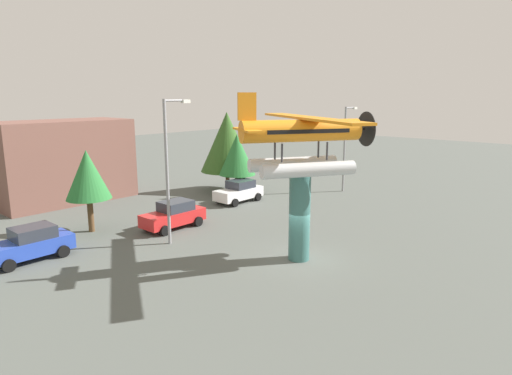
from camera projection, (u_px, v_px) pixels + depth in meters
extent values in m
plane|color=#515651|center=(299.00, 259.00, 23.13)|extent=(140.00, 140.00, 0.00)
cylinder|color=#386B66|center=(299.00, 217.00, 22.66)|extent=(1.10, 1.10, 4.58)
cylinder|color=silver|center=(309.00, 170.00, 21.18)|extent=(4.48, 3.06, 0.70)
cylinder|color=#333338|center=(327.00, 151.00, 21.84)|extent=(0.14, 0.14, 0.90)
cylinder|color=#333338|center=(282.00, 153.00, 21.13)|extent=(0.14, 0.14, 0.90)
cylinder|color=silver|center=(293.00, 164.00, 23.05)|extent=(4.48, 3.06, 0.70)
cylinder|color=#333338|center=(318.00, 149.00, 22.77)|extent=(0.14, 0.14, 0.90)
cylinder|color=#333338|center=(275.00, 150.00, 22.06)|extent=(0.14, 0.14, 0.90)
cylinder|color=orange|center=(301.00, 131.00, 21.75)|extent=(5.89, 4.12, 1.10)
cube|color=black|center=(305.00, 131.00, 21.81)|extent=(4.31, 3.20, 0.20)
cone|color=#262628|center=(359.00, 129.00, 22.71)|extent=(1.05, 1.11, 0.88)
cylinder|color=black|center=(366.00, 129.00, 22.82)|extent=(0.96, 1.57, 1.80)
cube|color=orange|center=(309.00, 118.00, 21.74)|extent=(6.28, 9.49, 0.12)
cube|color=orange|center=(247.00, 130.00, 20.90)|extent=(2.04, 2.76, 0.10)
cube|color=orange|center=(247.00, 106.00, 20.67)|extent=(0.83, 0.56, 1.30)
cube|color=#2847B7|center=(29.00, 247.00, 22.87)|extent=(4.20, 1.70, 0.80)
cube|color=#2D333D|center=(33.00, 232.00, 22.90)|extent=(2.00, 1.56, 0.64)
cylinder|color=black|center=(9.00, 266.00, 21.38)|extent=(0.64, 0.22, 0.64)
cylinder|color=black|center=(49.00, 244.00, 24.52)|extent=(0.64, 0.22, 0.64)
cylinder|color=black|center=(63.00, 251.00, 23.36)|extent=(0.64, 0.22, 0.64)
cube|color=red|center=(173.00, 217.00, 28.42)|extent=(4.20, 1.70, 0.80)
cube|color=#2D333D|center=(176.00, 206.00, 28.45)|extent=(2.00, 1.56, 0.64)
cylinder|color=black|center=(148.00, 225.00, 28.10)|extent=(0.64, 0.22, 0.64)
cylinder|color=black|center=(165.00, 231.00, 26.93)|extent=(0.64, 0.22, 0.64)
cylinder|color=black|center=(181.00, 216.00, 30.07)|extent=(0.64, 0.22, 0.64)
cylinder|color=black|center=(198.00, 221.00, 28.90)|extent=(0.64, 0.22, 0.64)
cube|color=white|center=(239.00, 193.00, 35.41)|extent=(4.20, 1.70, 0.80)
cube|color=#2D333D|center=(241.00, 184.00, 35.44)|extent=(2.00, 1.56, 0.64)
cylinder|color=black|center=(219.00, 199.00, 35.09)|extent=(0.64, 0.22, 0.64)
cylinder|color=black|center=(235.00, 203.00, 33.92)|extent=(0.64, 0.22, 0.64)
cylinder|color=black|center=(242.00, 194.00, 37.06)|extent=(0.64, 0.22, 0.64)
cylinder|color=black|center=(258.00, 197.00, 35.89)|extent=(0.64, 0.22, 0.64)
cylinder|color=gray|center=(167.00, 174.00, 24.72)|extent=(0.18, 0.18, 8.26)
cylinder|color=gray|center=(176.00, 100.00, 24.48)|extent=(1.60, 0.12, 0.12)
cube|color=silver|center=(186.00, 101.00, 25.00)|extent=(0.50, 0.28, 0.20)
cylinder|color=gray|center=(344.00, 150.00, 38.79)|extent=(0.18, 0.18, 7.49)
cylinder|color=gray|center=(351.00, 108.00, 38.63)|extent=(1.60, 0.12, 0.12)
cube|color=silver|center=(355.00, 108.00, 39.15)|extent=(0.50, 0.28, 0.20)
cube|color=brown|center=(63.00, 161.00, 35.32)|extent=(10.27, 5.05, 6.52)
cylinder|color=brown|center=(91.00, 215.00, 27.63)|extent=(0.36, 0.36, 2.13)
cone|color=#287033|center=(87.00, 175.00, 27.10)|extent=(2.75, 2.75, 3.06)
cylinder|color=brown|center=(237.00, 185.00, 37.44)|extent=(0.36, 0.36, 1.86)
cone|color=#287033|center=(237.00, 155.00, 36.90)|extent=(3.09, 3.09, 3.43)
cylinder|color=brown|center=(228.00, 181.00, 39.68)|extent=(0.36, 0.36, 1.79)
cone|color=#335B23|center=(227.00, 142.00, 38.95)|extent=(4.72, 4.72, 5.25)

